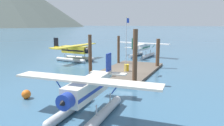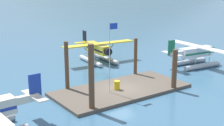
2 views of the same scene
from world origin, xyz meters
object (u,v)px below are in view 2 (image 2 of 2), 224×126
object	(u,v)px
flagpole	(111,50)
seaplane_yellow_bow_right	(98,51)
fuel_drum	(117,85)
seaplane_white_stbd_fwd	(196,54)

from	to	relation	value
flagpole	seaplane_yellow_bow_right	size ratio (longest dim) A/B	0.65
fuel_drum	seaplane_yellow_bow_right	world-z (taller)	seaplane_yellow_bow_right
fuel_drum	seaplane_white_stbd_fwd	xyz separation A→B (m)	(14.40, 2.22, 0.84)
seaplane_yellow_bow_right	flagpole	bearing A→B (deg)	-117.91
fuel_drum	seaplane_yellow_bow_right	xyz separation A→B (m)	(5.27, 11.51, 0.84)
flagpole	seaplane_yellow_bow_right	xyz separation A→B (m)	(6.26, 11.81, -2.92)
flagpole	fuel_drum	distance (m)	3.90
seaplane_yellow_bow_right	seaplane_white_stbd_fwd	distance (m)	13.02
fuel_drum	flagpole	bearing A→B (deg)	-162.80
fuel_drum	seaplane_yellow_bow_right	distance (m)	12.68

